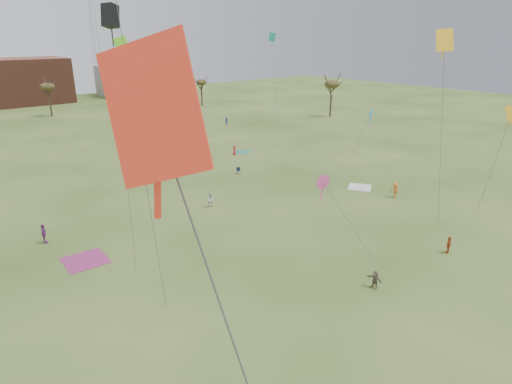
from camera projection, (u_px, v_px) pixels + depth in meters
ground at (364, 309)px, 30.88m from camera, size 260.00×260.00×0.00m
spectator_fore_a at (449, 245)px, 38.55m from camera, size 0.97×0.53×1.57m
spectator_fore_c at (375, 279)px, 33.29m from camera, size 0.52×1.36×1.44m
flyer_mid_b at (395, 190)px, 51.62m from camera, size 0.80×1.27×1.87m
spectator_mid_d at (44, 234)px, 40.32m from camera, size 0.80×1.19×1.88m
spectator_mid_e at (211, 200)px, 48.72m from camera, size 1.05×0.94×1.77m
flyer_far_b at (234, 150)px, 69.96m from camera, size 0.86×0.82×1.48m
flyer_far_c at (226, 121)px, 92.82m from camera, size 0.78×1.08×1.50m
blanket_cream at (360, 187)px, 55.31m from camera, size 3.83×3.83×0.03m
blanket_plum at (85, 261)px, 37.50m from camera, size 3.58×3.58×0.03m
blanket_olive at (242, 152)px, 71.60m from camera, size 3.67×3.67×0.03m
camp_chair_right at (238, 172)px, 60.61m from camera, size 0.73×0.74×0.87m
kites_aloft at (152, 34)px, 43.94m from camera, size 62.88×75.21×25.43m
tree_line at (21, 96)px, 83.79m from camera, size 117.44×49.32×8.91m
building_brick at (16, 82)px, 118.36m from camera, size 26.00×16.00×12.00m
building_grey at (139, 80)px, 138.49m from camera, size 24.00×12.00×9.00m
radio_tower at (94, 30)px, 132.47m from camera, size 1.51×1.72×41.00m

